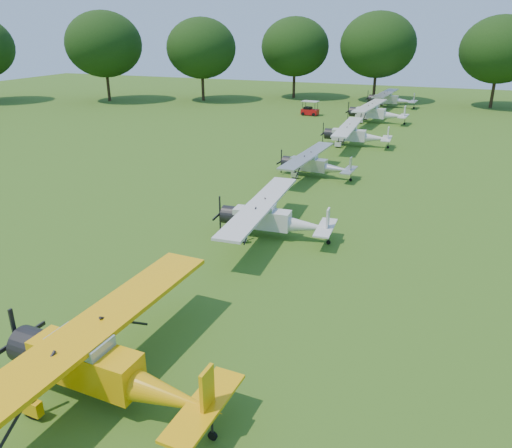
% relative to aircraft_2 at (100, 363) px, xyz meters
% --- Properties ---
extents(ground, '(160.00, 160.00, 0.00)m').
position_rel_aircraft_2_xyz_m(ground, '(-0.18, 12.47, -1.40)').
color(ground, '#2E5314').
rests_on(ground, ground).
extents(tree_belt, '(137.36, 130.27, 14.52)m').
position_rel_aircraft_2_xyz_m(tree_belt, '(3.40, 12.63, 6.63)').
color(tree_belt, black).
rests_on(tree_belt, ground).
extents(aircraft_2, '(7.62, 12.14, 2.39)m').
position_rel_aircraft_2_xyz_m(aircraft_2, '(0.00, 0.00, 0.00)').
color(aircraft_2, '#F1AB0A').
rests_on(aircraft_2, ground).
extents(aircraft_3, '(6.47, 10.30, 2.03)m').
position_rel_aircraft_2_xyz_m(aircraft_3, '(0.49, 13.93, -0.21)').
color(aircraft_3, silver).
rests_on(aircraft_3, ground).
extents(aircraft_4, '(5.88, 9.37, 1.84)m').
position_rel_aircraft_2_xyz_m(aircraft_4, '(-0.32, 26.17, -0.32)').
color(aircraft_4, silver).
rests_on(aircraft_4, ground).
extents(aircraft_5, '(6.57, 10.45, 2.06)m').
position_rel_aircraft_2_xyz_m(aircraft_5, '(0.56, 37.74, -0.19)').
color(aircraft_5, silver).
rests_on(aircraft_5, ground).
extents(aircraft_6, '(7.15, 11.40, 2.24)m').
position_rel_aircraft_2_xyz_m(aircraft_6, '(0.56, 51.06, -0.09)').
color(aircraft_6, silver).
rests_on(aircraft_6, ground).
extents(aircraft_7, '(6.93, 11.05, 2.17)m').
position_rel_aircraft_2_xyz_m(aircraft_7, '(0.70, 64.09, -0.13)').
color(aircraft_7, silver).
rests_on(aircraft_7, ground).
extents(golf_cart, '(2.23, 1.51, 1.81)m').
position_rel_aircraft_2_xyz_m(golf_cart, '(-8.06, 53.45, -0.79)').
color(golf_cart, '#B10C0E').
rests_on(golf_cart, ground).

